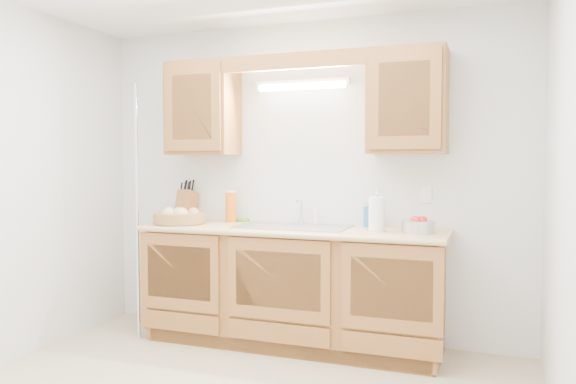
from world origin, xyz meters
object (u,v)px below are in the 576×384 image
at_px(fruit_basket, 180,216).
at_px(paper_towel, 377,214).
at_px(apple_bowl, 418,226).
at_px(knife_block, 186,205).

distance_m(fruit_basket, paper_towel, 1.58).
distance_m(paper_towel, apple_bowl, 0.30).
distance_m(knife_block, paper_towel, 1.69).
distance_m(knife_block, apple_bowl, 1.98).
bearing_deg(apple_bowl, knife_block, 173.75).
xyz_separation_m(fruit_basket, apple_bowl, (1.87, 0.06, -0.01)).
height_order(knife_block, apple_bowl, knife_block).
xyz_separation_m(paper_towel, apple_bowl, (0.29, -0.00, -0.07)).
relative_size(fruit_basket, knife_block, 1.29).
bearing_deg(fruit_basket, paper_towel, 2.12).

